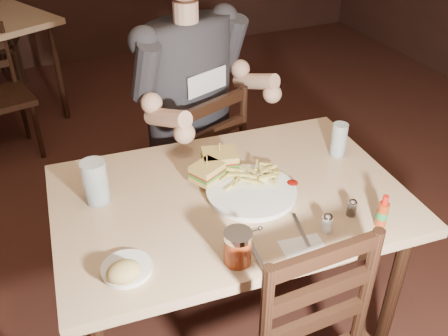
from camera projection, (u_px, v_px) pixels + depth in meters
name	position (u px, v px, depth m)	size (l,w,h in m)	color
room_shell	(223.00, 14.00, 1.39)	(7.00, 7.00, 7.00)	black
main_table	(230.00, 212.00, 1.79)	(1.27, 0.90, 0.77)	tan
chair_far	(191.00, 169.00, 2.45)	(0.41, 0.45, 0.90)	black
diner	(194.00, 72.00, 2.13)	(0.59, 0.46, 1.02)	#2B2A2E
dinner_plate	(251.00, 193.00, 1.74)	(0.31, 0.31, 0.02)	white
sandwich_left	(220.00, 154.00, 1.83)	(0.13, 0.11, 0.11)	#D8B756
sandwich_right	(207.00, 168.00, 1.77)	(0.11, 0.09, 0.09)	#D8B756
fries_pile	(252.00, 175.00, 1.78)	(0.25, 0.18, 0.04)	#D6C964
ketchup_dollop	(293.00, 183.00, 1.76)	(0.04, 0.04, 0.01)	maroon
glass_left	(95.00, 182.00, 1.67)	(0.08, 0.08, 0.16)	silver
glass_right	(339.00, 140.00, 1.92)	(0.06, 0.06, 0.14)	silver
hot_sauce	(383.00, 211.00, 1.57)	(0.04, 0.04, 0.12)	maroon
salt_shaker	(327.00, 223.00, 1.56)	(0.03, 0.03, 0.06)	white
pepper_shaker	(352.00, 208.00, 1.63)	(0.03, 0.03, 0.06)	#38332D
syrup_dispenser	(238.00, 247.00, 1.44)	(0.09, 0.09, 0.11)	maroon
napkin	(305.00, 251.00, 1.50)	(0.13, 0.13, 0.00)	white
knife	(260.00, 262.00, 1.46)	(0.01, 0.21, 0.00)	silver
fork	(301.00, 230.00, 1.58)	(0.01, 0.16, 0.01)	silver
side_plate	(127.00, 270.00, 1.43)	(0.14, 0.14, 0.01)	white
bread_roll	(124.00, 272.00, 1.38)	(0.10, 0.08, 0.06)	tan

